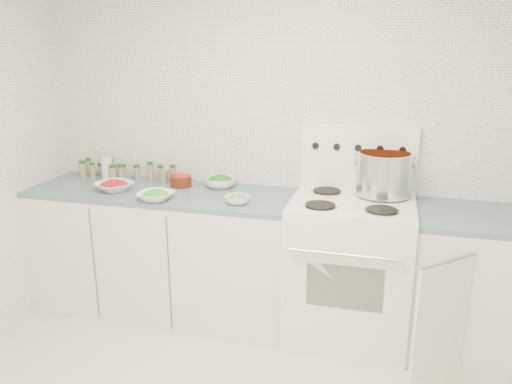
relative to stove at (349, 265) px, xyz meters
name	(u,v)px	position (x,y,z in m)	size (l,w,h in m)	color
room_walls	(214,126)	(-0.48, -1.19, 1.06)	(3.54, 3.04, 2.52)	white
counter_left	(165,251)	(-1.30, 0.00, -0.05)	(1.85, 0.62, 0.90)	white
stove	(349,265)	(0.00, 0.00, 0.00)	(0.76, 0.70, 1.36)	white
counter_right	(485,286)	(0.82, 0.00, -0.05)	(0.89, 0.90, 0.90)	white
stock_pot	(384,172)	(0.17, 0.16, 0.60)	(0.37, 0.35, 0.27)	silver
bowl_tomato	(114,186)	(-1.61, -0.09, 0.44)	(0.32, 0.32, 0.08)	white
bowl_snowpea	(156,196)	(-1.24, -0.22, 0.44)	(0.25, 0.25, 0.08)	white
bowl_broccoli	(220,181)	(-0.93, 0.19, 0.45)	(0.29, 0.29, 0.09)	white
bowl_zucchini	(237,199)	(-0.71, -0.15, 0.43)	(0.21, 0.21, 0.06)	white
bowl_pepper	(181,180)	(-1.21, 0.14, 0.45)	(0.15, 0.15, 0.10)	#511A0D
salt_canister	(107,168)	(-1.83, 0.19, 0.48)	(0.08, 0.08, 0.16)	white
tin_can	(164,176)	(-1.37, 0.20, 0.45)	(0.07, 0.07, 0.10)	#B3AF98
spice_cluster	(120,171)	(-1.74, 0.22, 0.47)	(0.73, 0.16, 0.14)	gray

